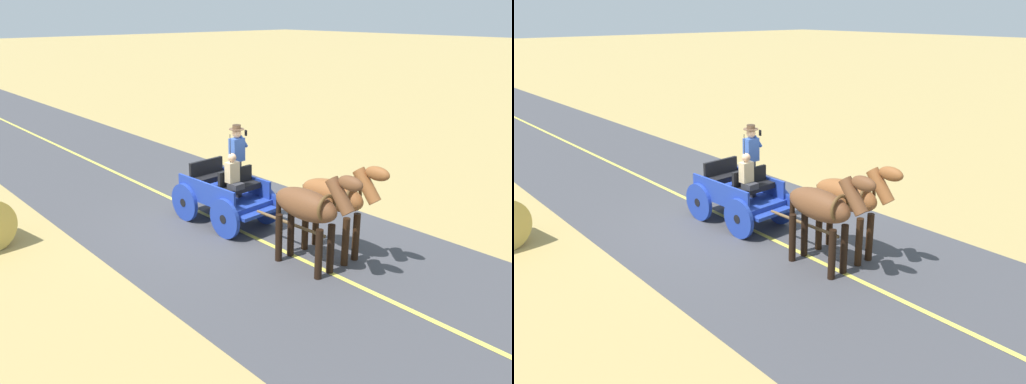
% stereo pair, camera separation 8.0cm
% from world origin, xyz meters
% --- Properties ---
extents(ground_plane, '(200.00, 200.00, 0.00)m').
position_xyz_m(ground_plane, '(0.00, 0.00, 0.00)').
color(ground_plane, tan).
extents(road_surface, '(6.44, 160.00, 0.01)m').
position_xyz_m(road_surface, '(0.00, 0.00, 0.00)').
color(road_surface, '#424247').
rests_on(road_surface, ground).
extents(road_centre_stripe, '(0.12, 160.00, 0.00)m').
position_xyz_m(road_centre_stripe, '(0.00, 0.00, 0.01)').
color(road_centre_stripe, '#DBCC4C').
rests_on(road_centre_stripe, road_surface).
extents(horse_drawn_carriage, '(1.51, 4.51, 2.50)m').
position_xyz_m(horse_drawn_carriage, '(-0.10, 0.11, 0.82)').
color(horse_drawn_carriage, '#1E3899').
rests_on(horse_drawn_carriage, ground).
extents(horse_near_side, '(0.64, 2.13, 2.21)m').
position_xyz_m(horse_near_side, '(-0.66, 3.12, 1.32)').
color(horse_near_side, brown).
rests_on(horse_near_side, ground).
extents(horse_off_side, '(0.61, 2.13, 2.21)m').
position_xyz_m(horse_off_side, '(0.19, 3.16, 1.32)').
color(horse_off_side, brown).
rests_on(horse_off_side, ground).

